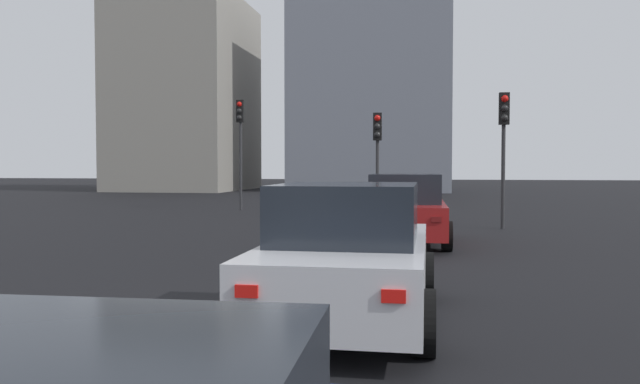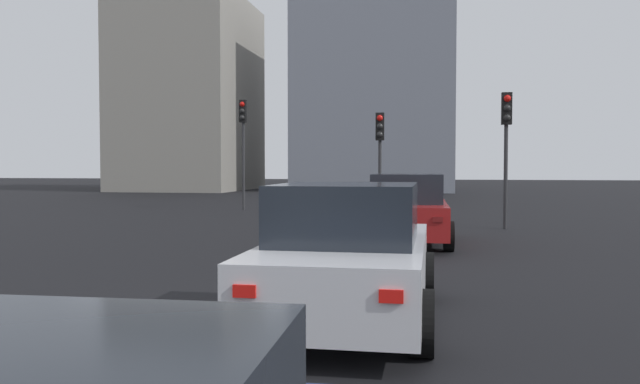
# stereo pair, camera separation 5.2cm
# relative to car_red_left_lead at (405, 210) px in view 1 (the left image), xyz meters

# --- Properties ---
(ground_plane) EXTENTS (160.00, 160.00, 0.20)m
(ground_plane) POSITION_rel_car_red_left_lead_xyz_m (-7.94, 1.76, -0.87)
(ground_plane) COLOR black
(car_red_left_lead) EXTENTS (4.25, 2.07, 1.61)m
(car_red_left_lead) POSITION_rel_car_red_left_lead_xyz_m (0.00, 0.00, 0.00)
(car_red_left_lead) COLOR maroon
(car_red_left_lead) RESTS_ON ground_plane
(car_white_left_second) EXTENTS (4.24, 1.96, 1.59)m
(car_white_left_second) POSITION_rel_car_red_left_lead_xyz_m (-7.59, 0.33, -0.01)
(car_white_left_second) COLOR silver
(car_white_left_second) RESTS_ON ground_plane
(traffic_light_near_left) EXTENTS (0.32, 0.29, 3.86)m
(traffic_light_near_left) POSITION_rel_car_red_left_lead_xyz_m (3.94, -2.59, 2.02)
(traffic_light_near_left) COLOR #2D2D30
(traffic_light_near_left) RESTS_ON ground_plane
(traffic_light_near_right) EXTENTS (0.32, 0.29, 3.54)m
(traffic_light_near_right) POSITION_rel_car_red_left_lead_xyz_m (6.21, 1.18, 1.79)
(traffic_light_near_right) COLOR #2D2D30
(traffic_light_near_right) RESTS_ON ground_plane
(traffic_light_far_left) EXTENTS (0.32, 0.29, 4.46)m
(traffic_light_far_left) POSITION_rel_car_red_left_lead_xyz_m (10.15, 7.06, 2.42)
(traffic_light_far_left) COLOR #2D2D30
(traffic_light_far_left) RESTS_ON ground_plane
(building_facade_left) EXTENTS (10.11, 11.25, 13.81)m
(building_facade_left) POSITION_rel_car_red_left_lead_xyz_m (33.04, 3.76, 6.14)
(building_facade_left) COLOR gray
(building_facade_left) RESTS_ON ground_plane
(building_facade_center) EXTENTS (11.03, 8.68, 14.24)m
(building_facade_center) POSITION_rel_car_red_left_lead_xyz_m (31.26, 17.76, 6.35)
(building_facade_center) COLOR gray
(building_facade_center) RESTS_ON ground_plane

